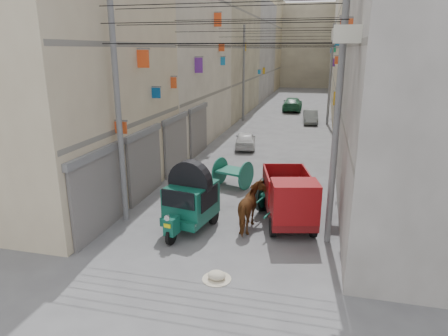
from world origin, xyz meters
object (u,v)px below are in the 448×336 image
(tonga_cart, at_px, (277,197))
(feed_sack, at_px, (217,275))
(distant_car_green, at_px, (292,104))
(second_cart, at_px, (233,172))
(auto_rickshaw, at_px, (191,199))
(mini_truck, at_px, (290,202))
(distant_car_grey, at_px, (310,117))
(distant_car_white, at_px, (245,140))
(horse, at_px, (252,208))

(tonga_cart, height_order, feed_sack, tonga_cart)
(distant_car_green, bearing_deg, second_cart, 87.01)
(auto_rickshaw, height_order, tonga_cart, auto_rickshaw)
(tonga_cart, bearing_deg, auto_rickshaw, -129.98)
(mini_truck, height_order, distant_car_grey, mini_truck)
(mini_truck, xyz_separation_m, distant_car_green, (-2.17, 28.32, -0.26))
(feed_sack, xyz_separation_m, distant_car_green, (-0.55, 32.18, 0.54))
(mini_truck, bearing_deg, second_cart, 114.11)
(tonga_cart, distance_m, second_cart, 3.46)
(auto_rickshaw, height_order, second_cart, auto_rickshaw)
(tonga_cart, relative_size, distant_car_white, 0.98)
(feed_sack, bearing_deg, distant_car_white, 98.04)
(horse, bearing_deg, tonga_cart, -113.53)
(distant_car_white, relative_size, distant_car_green, 0.68)
(second_cart, relative_size, horse, 0.96)
(distant_car_white, bearing_deg, distant_car_grey, -118.95)
(distant_car_grey, xyz_separation_m, distant_car_green, (-2.08, 7.05, 0.12))
(auto_rickshaw, xyz_separation_m, distant_car_grey, (3.24, 22.17, -0.55))
(auto_rickshaw, bearing_deg, distant_car_grey, 91.49)
(auto_rickshaw, distance_m, mini_truck, 3.46)
(second_cart, distance_m, distant_car_white, 7.58)
(distant_car_green, bearing_deg, mini_truck, 93.04)
(auto_rickshaw, distance_m, tonga_cart, 3.46)
(mini_truck, xyz_separation_m, distant_car_grey, (-0.09, 21.27, -0.39))
(feed_sack, height_order, horse, horse)
(horse, height_order, distant_car_grey, horse)
(distant_car_white, relative_size, distant_car_grey, 0.95)
(tonga_cart, distance_m, feed_sack, 5.13)
(auto_rickshaw, relative_size, horse, 1.46)
(feed_sack, xyz_separation_m, horse, (0.36, 3.38, 0.66))
(second_cart, distance_m, horse, 4.50)
(mini_truck, relative_size, horse, 1.99)
(distant_car_white, bearing_deg, feed_sack, 89.17)
(tonga_cart, bearing_deg, second_cart, 145.35)
(second_cart, height_order, distant_car_grey, second_cart)
(mini_truck, relative_size, feed_sack, 7.46)
(feed_sack, distance_m, distant_car_white, 15.26)
(horse, height_order, distant_car_green, horse)
(distant_car_green, bearing_deg, horse, 90.47)
(feed_sack, height_order, distant_car_grey, distant_car_grey)
(auto_rickshaw, distance_m, distant_car_green, 29.25)
(mini_truck, distance_m, horse, 1.35)
(feed_sack, relative_size, distant_car_green, 0.11)
(tonga_cart, distance_m, distant_car_white, 10.61)
(feed_sack, bearing_deg, auto_rickshaw, 120.10)
(second_cart, xyz_separation_m, distant_car_grey, (2.79, 17.55, -0.14))
(auto_rickshaw, distance_m, distant_car_grey, 22.42)
(tonga_cart, height_order, horse, horse)
(second_cart, relative_size, feed_sack, 3.60)
(distant_car_grey, bearing_deg, feed_sack, -98.10)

